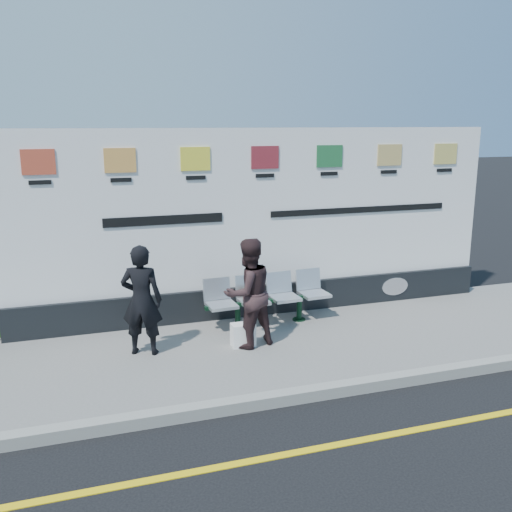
{
  "coord_description": "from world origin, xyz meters",
  "views": [
    {
      "loc": [
        -2.42,
        -4.68,
        3.2
      ],
      "look_at": [
        0.17,
        3.2,
        1.25
      ],
      "focal_mm": 40.0,
      "sensor_mm": 36.0,
      "label": 1
    }
  ],
  "objects_px": {
    "billboard": "(263,236)",
    "woman_left": "(142,300)",
    "bench": "(269,311)",
    "woman_right": "(248,293)"
  },
  "relations": [
    {
      "from": "billboard",
      "to": "woman_right",
      "type": "height_order",
      "value": "billboard"
    },
    {
      "from": "woman_left",
      "to": "woman_right",
      "type": "xyz_separation_m",
      "value": [
        1.44,
        -0.18,
        0.01
      ]
    },
    {
      "from": "billboard",
      "to": "woman_left",
      "type": "height_order",
      "value": "billboard"
    },
    {
      "from": "bench",
      "to": "billboard",
      "type": "bearing_deg",
      "value": 77.91
    },
    {
      "from": "billboard",
      "to": "bench",
      "type": "relative_size",
      "value": 4.04
    },
    {
      "from": "billboard",
      "to": "woman_right",
      "type": "relative_size",
      "value": 5.18
    },
    {
      "from": "bench",
      "to": "woman_left",
      "type": "distance_m",
      "value": 2.16
    },
    {
      "from": "woman_left",
      "to": "billboard",
      "type": "bearing_deg",
      "value": -130.69
    },
    {
      "from": "woman_right",
      "to": "woman_left",
      "type": "bearing_deg",
      "value": -23.9
    },
    {
      "from": "billboard",
      "to": "bench",
      "type": "distance_m",
      "value": 1.23
    }
  ]
}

